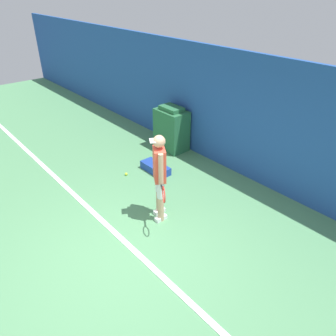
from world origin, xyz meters
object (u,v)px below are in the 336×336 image
tennis_ball (126,174)px  equipment_bag (155,168)px  covered_chair (171,129)px  tennis_player (160,174)px

tennis_ball → equipment_bag: size_ratio=0.09×
covered_chair → equipment_bag: 1.39m
tennis_ball → covered_chair: 1.86m
tennis_player → equipment_bag: 1.93m
tennis_player → equipment_bag: tennis_player is taller
tennis_player → tennis_ball: size_ratio=25.15×
equipment_bag → tennis_ball: bearing=-115.9°
covered_chair → equipment_bag: (0.70, -1.11, -0.47)m
tennis_ball → covered_chair: bearing=102.5°
covered_chair → equipment_bag: covered_chair is taller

